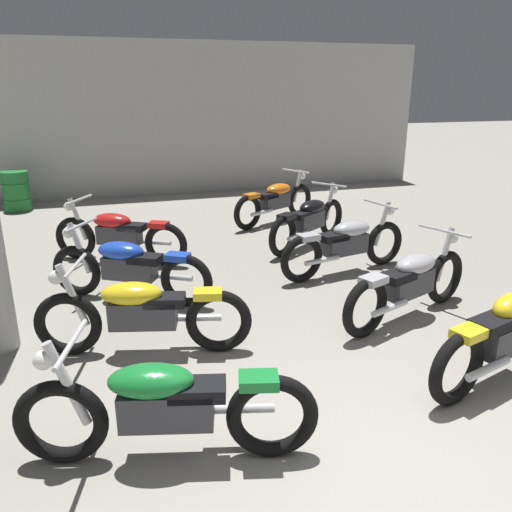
# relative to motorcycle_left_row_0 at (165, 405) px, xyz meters

# --- Properties ---
(ground_plane) EXTENTS (60.00, 60.00, 0.00)m
(ground_plane) POSITION_rel_motorcycle_left_row_0_xyz_m (1.51, -0.70, -0.45)
(ground_plane) COLOR gray
(back_wall) EXTENTS (13.04, 0.24, 3.60)m
(back_wall) POSITION_rel_motorcycle_left_row_0_xyz_m (1.51, 9.66, 1.35)
(back_wall) COLOR #B2B2AD
(back_wall) RESTS_ON ground
(motorcycle_left_row_0) EXTENTS (2.13, 0.81, 0.97)m
(motorcycle_left_row_0) POSITION_rel_motorcycle_left_row_0_xyz_m (0.00, 0.00, 0.00)
(motorcycle_left_row_0) COLOR black
(motorcycle_left_row_0) RESTS_ON ground
(motorcycle_left_row_1) EXTENTS (2.13, 0.81, 0.97)m
(motorcycle_left_row_1) POSITION_rel_motorcycle_left_row_0_xyz_m (-0.01, 1.64, 0.00)
(motorcycle_left_row_1) COLOR black
(motorcycle_left_row_1) RESTS_ON ground
(motorcycle_left_row_2) EXTENTS (1.92, 1.22, 0.97)m
(motorcycle_left_row_2) POSITION_rel_motorcycle_left_row_0_xyz_m (-0.05, 3.05, 0.00)
(motorcycle_left_row_2) COLOR black
(motorcycle_left_row_2) RESTS_ON ground
(motorcycle_left_row_3) EXTENTS (1.93, 1.20, 0.97)m
(motorcycle_left_row_3) POSITION_rel_motorcycle_left_row_0_xyz_m (-0.09, 4.61, 0.00)
(motorcycle_left_row_3) COLOR black
(motorcycle_left_row_3) RESTS_ON ground
(motorcycle_right_row_0) EXTENTS (1.92, 0.73, 0.88)m
(motorcycle_right_row_0) POSITION_rel_motorcycle_left_row_0_xyz_m (3.07, 0.15, 0.01)
(motorcycle_right_row_0) COLOR black
(motorcycle_right_row_0) RESTS_ON ground
(motorcycle_right_row_1) EXTENTS (2.06, 0.99, 0.97)m
(motorcycle_right_row_1) POSITION_rel_motorcycle_left_row_0_xyz_m (3.01, 1.56, 0.00)
(motorcycle_right_row_1) COLOR black
(motorcycle_right_row_1) RESTS_ON ground
(motorcycle_right_row_2) EXTENTS (2.14, 0.79, 0.97)m
(motorcycle_right_row_2) POSITION_rel_motorcycle_left_row_0_xyz_m (3.00, 3.16, 0.00)
(motorcycle_right_row_2) COLOR black
(motorcycle_right_row_2) RESTS_ON ground
(motorcycle_right_row_3) EXTENTS (1.85, 1.32, 0.97)m
(motorcycle_right_row_3) POSITION_rel_motorcycle_left_row_0_xyz_m (3.02, 4.56, 0.00)
(motorcycle_right_row_3) COLOR black
(motorcycle_right_row_3) RESTS_ON ground
(motorcycle_right_row_4) EXTENTS (1.97, 1.15, 0.97)m
(motorcycle_right_row_4) POSITION_rel_motorcycle_left_row_0_xyz_m (2.98, 6.16, 0.00)
(motorcycle_right_row_4) COLOR black
(motorcycle_right_row_4) RESTS_ON ground
(oil_drum) EXTENTS (0.59, 0.59, 0.85)m
(oil_drum) POSITION_rel_motorcycle_left_row_0_xyz_m (-2.02, 8.78, -0.03)
(oil_drum) COLOR #1E722D
(oil_drum) RESTS_ON ground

